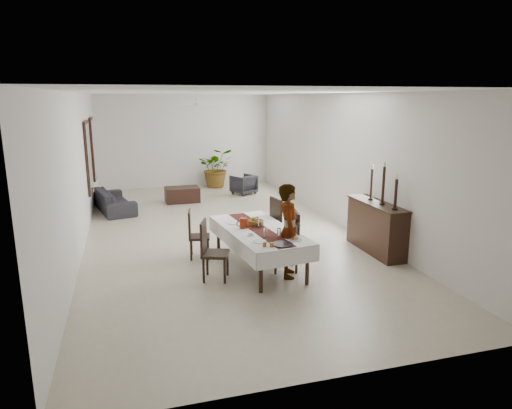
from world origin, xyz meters
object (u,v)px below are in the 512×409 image
object	(u,v)px
sideboard_body	(376,228)
dining_table_top	(259,231)
red_pitcher	(243,223)
woman	(289,231)
sofa	(114,200)

from	to	relation	value
sideboard_body	dining_table_top	bearing A→B (deg)	-176.38
dining_table_top	sideboard_body	xyz separation A→B (m)	(2.55, 0.16, -0.20)
sideboard_body	red_pitcher	bearing A→B (deg)	-179.08
dining_table_top	woman	distance (m)	0.71
dining_table_top	sofa	bearing A→B (deg)	110.18
red_pitcher	sofa	xyz separation A→B (m)	(-2.39, 5.13, -0.54)
dining_table_top	woman	bearing A→B (deg)	-63.47
red_pitcher	woman	xyz separation A→B (m)	(0.64, -0.70, -0.00)
sideboard_body	sofa	size ratio (longest dim) A/B	0.82
dining_table_top	sideboard_body	size ratio (longest dim) A/B	1.40
sofa	woman	bearing A→B (deg)	-165.08
dining_table_top	sideboard_body	distance (m)	2.56
red_pitcher	sofa	distance (m)	5.68
red_pitcher	sofa	bearing A→B (deg)	115.01
red_pitcher	sofa	world-z (taller)	red_pitcher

